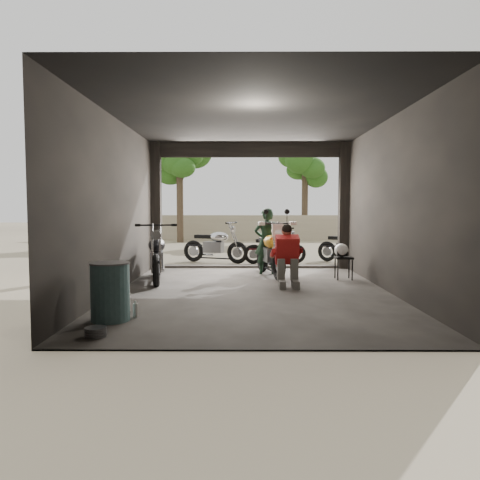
{
  "coord_description": "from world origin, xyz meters",
  "views": [
    {
      "loc": [
        -0.18,
        -8.51,
        1.57
      ],
      "look_at": [
        -0.24,
        0.6,
        0.94
      ],
      "focal_mm": 35.0,
      "sensor_mm": 36.0,
      "label": 1
    }
  ],
  "objects_px": {
    "left_bike": "(157,252)",
    "stool": "(344,260)",
    "outside_bike_a": "(215,242)",
    "mechanic": "(288,257)",
    "oil_drum": "(110,293)",
    "rider": "(267,242)",
    "helmet": "(341,250)",
    "outside_bike_b": "(275,245)",
    "main_bike": "(270,249)",
    "sign_post": "(358,198)",
    "outside_bike_c": "(348,244)"
  },
  "relations": [
    {
      "from": "rider",
      "to": "mechanic",
      "type": "relative_size",
      "value": 1.3
    },
    {
      "from": "helmet",
      "to": "outside_bike_b",
      "type": "bearing_deg",
      "value": 118.48
    },
    {
      "from": "rider",
      "to": "mechanic",
      "type": "distance_m",
      "value": 1.78
    },
    {
      "from": "outside_bike_b",
      "to": "rider",
      "type": "height_order",
      "value": "rider"
    },
    {
      "from": "stool",
      "to": "oil_drum",
      "type": "xyz_separation_m",
      "value": [
        -4.0,
        -3.73,
        -0.03
      ]
    },
    {
      "from": "left_bike",
      "to": "outside_bike_b",
      "type": "relative_size",
      "value": 1.21
    },
    {
      "from": "left_bike",
      "to": "outside_bike_a",
      "type": "xyz_separation_m",
      "value": [
        1.03,
        3.4,
        -0.04
      ]
    },
    {
      "from": "left_bike",
      "to": "outside_bike_c",
      "type": "distance_m",
      "value": 5.84
    },
    {
      "from": "left_bike",
      "to": "outside_bike_c",
      "type": "relative_size",
      "value": 1.13
    },
    {
      "from": "outside_bike_b",
      "to": "left_bike",
      "type": "bearing_deg",
      "value": 134.03
    },
    {
      "from": "helmet",
      "to": "sign_post",
      "type": "distance_m",
      "value": 3.28
    },
    {
      "from": "rider",
      "to": "main_bike",
      "type": "bearing_deg",
      "value": 104.22
    },
    {
      "from": "rider",
      "to": "stool",
      "type": "bearing_deg",
      "value": 152.36
    },
    {
      "from": "outside_bike_a",
      "to": "oil_drum",
      "type": "height_order",
      "value": "outside_bike_a"
    },
    {
      "from": "outside_bike_a",
      "to": "rider",
      "type": "distance_m",
      "value": 2.74
    },
    {
      "from": "mechanic",
      "to": "oil_drum",
      "type": "xyz_separation_m",
      "value": [
        -2.7,
        -2.79,
        -0.19
      ]
    },
    {
      "from": "outside_bike_a",
      "to": "outside_bike_b",
      "type": "relative_size",
      "value": 1.14
    },
    {
      "from": "oil_drum",
      "to": "left_bike",
      "type": "bearing_deg",
      "value": 90.0
    },
    {
      "from": "left_bike",
      "to": "mechanic",
      "type": "height_order",
      "value": "left_bike"
    },
    {
      "from": "outside_bike_a",
      "to": "mechanic",
      "type": "bearing_deg",
      "value": -136.76
    },
    {
      "from": "sign_post",
      "to": "outside_bike_c",
      "type": "bearing_deg",
      "value": 101.47
    },
    {
      "from": "sign_post",
      "to": "outside_bike_b",
      "type": "bearing_deg",
      "value": 153.42
    },
    {
      "from": "outside_bike_a",
      "to": "outside_bike_b",
      "type": "bearing_deg",
      "value": -77.14
    },
    {
      "from": "left_bike",
      "to": "sign_post",
      "type": "relative_size",
      "value": 0.69
    },
    {
      "from": "outside_bike_b",
      "to": "sign_post",
      "type": "relative_size",
      "value": 0.57
    },
    {
      "from": "stool",
      "to": "helmet",
      "type": "distance_m",
      "value": 0.23
    },
    {
      "from": "main_bike",
      "to": "rider",
      "type": "height_order",
      "value": "rider"
    },
    {
      "from": "stool",
      "to": "sign_post",
      "type": "bearing_deg",
      "value": 71.14
    },
    {
      "from": "rider",
      "to": "oil_drum",
      "type": "xyz_separation_m",
      "value": [
        -2.37,
        -4.53,
        -0.37
      ]
    },
    {
      "from": "outside_bike_c",
      "to": "outside_bike_b",
      "type": "bearing_deg",
      "value": 131.95
    },
    {
      "from": "left_bike",
      "to": "stool",
      "type": "height_order",
      "value": "left_bike"
    },
    {
      "from": "outside_bike_a",
      "to": "mechanic",
      "type": "height_order",
      "value": "mechanic"
    },
    {
      "from": "mechanic",
      "to": "helmet",
      "type": "relative_size",
      "value": 3.74
    },
    {
      "from": "main_bike",
      "to": "helmet",
      "type": "bearing_deg",
      "value": -32.38
    },
    {
      "from": "mechanic",
      "to": "outside_bike_b",
      "type": "bearing_deg",
      "value": 88.97
    },
    {
      "from": "main_bike",
      "to": "rider",
      "type": "distance_m",
      "value": 0.3
    },
    {
      "from": "main_bike",
      "to": "outside_bike_b",
      "type": "height_order",
      "value": "main_bike"
    },
    {
      "from": "outside_bike_b",
      "to": "stool",
      "type": "relative_size",
      "value": 2.98
    },
    {
      "from": "stool",
      "to": "rider",
      "type": "bearing_deg",
      "value": 153.82
    },
    {
      "from": "left_bike",
      "to": "mechanic",
      "type": "distance_m",
      "value": 2.79
    },
    {
      "from": "outside_bike_b",
      "to": "helmet",
      "type": "bearing_deg",
      "value": -162.62
    },
    {
      "from": "outside_bike_a",
      "to": "helmet",
      "type": "distance_m",
      "value": 4.33
    },
    {
      "from": "outside_bike_b",
      "to": "sign_post",
      "type": "bearing_deg",
      "value": -96.92
    },
    {
      "from": "mechanic",
      "to": "stool",
      "type": "height_order",
      "value": "mechanic"
    },
    {
      "from": "outside_bike_a",
      "to": "helmet",
      "type": "relative_size",
      "value": 5.39
    },
    {
      "from": "mechanic",
      "to": "oil_drum",
      "type": "distance_m",
      "value": 3.89
    },
    {
      "from": "outside_bike_a",
      "to": "oil_drum",
      "type": "relative_size",
      "value": 2.12
    },
    {
      "from": "outside_bike_b",
      "to": "sign_post",
      "type": "distance_m",
      "value": 2.62
    },
    {
      "from": "outside_bike_a",
      "to": "rider",
      "type": "height_order",
      "value": "rider"
    },
    {
      "from": "left_bike",
      "to": "rider",
      "type": "height_order",
      "value": "rider"
    }
  ]
}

